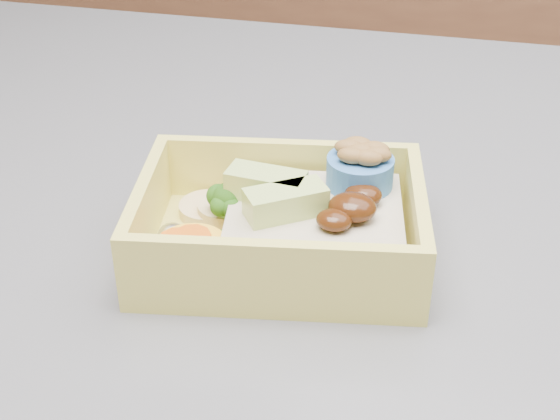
# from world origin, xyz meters

# --- Properties ---
(bento_box) EXTENTS (0.19, 0.15, 0.06)m
(bento_box) POSITION_xyz_m (0.18, -0.10, 0.94)
(bento_box) COLOR #E4D75E
(bento_box) RESTS_ON island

